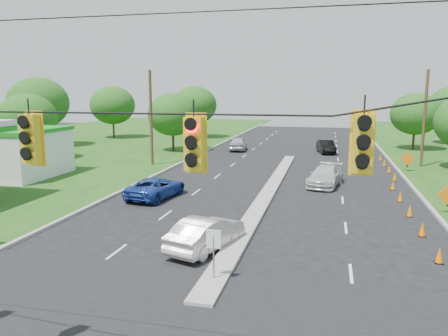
# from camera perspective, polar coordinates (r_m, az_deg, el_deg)

# --- Properties ---
(curb_left) EXTENTS (0.25, 110.00, 0.16)m
(curb_left) POSITION_cam_1_polar(r_m,az_deg,el_deg) (41.78, -6.30, 0.24)
(curb_left) COLOR gray
(curb_left) RESTS_ON ground
(curb_right) EXTENTS (0.25, 110.00, 0.16)m
(curb_right) POSITION_cam_1_polar(r_m,az_deg,el_deg) (39.83, 22.21, -0.92)
(curb_right) COLOR gray
(curb_right) RESTS_ON ground
(median) EXTENTS (1.00, 34.00, 0.18)m
(median) POSITION_cam_1_polar(r_m,az_deg,el_deg) (30.79, 5.84, -3.25)
(median) COLOR gray
(median) RESTS_ON ground
(median_sign) EXTENTS (0.55, 0.06, 2.05)m
(median_sign) POSITION_cam_1_polar(r_m,az_deg,el_deg) (16.22, -1.36, -10.05)
(median_sign) COLOR gray
(median_sign) RESTS_ON ground
(signal_span) EXTENTS (25.60, 0.32, 9.00)m
(signal_span) POSITION_cam_1_polar(r_m,az_deg,el_deg) (8.93, -13.41, -3.53)
(signal_span) COLOR #422D1C
(signal_span) RESTS_ON ground
(utility_pole_far_left) EXTENTS (0.28, 0.28, 9.00)m
(utility_pole_far_left) POSITION_cam_1_polar(r_m,az_deg,el_deg) (42.14, -9.51, 6.41)
(utility_pole_far_left) COLOR #422D1C
(utility_pole_far_left) RESTS_ON ground
(utility_pole_far_right) EXTENTS (0.28, 0.28, 9.00)m
(utility_pole_far_right) POSITION_cam_1_polar(r_m,az_deg,el_deg) (44.63, 24.71, 5.83)
(utility_pole_far_right) COLOR #422D1C
(utility_pole_far_right) RESTS_ON ground
(cone_2) EXTENTS (0.32, 0.32, 0.70)m
(cone_2) POSITION_cam_1_polar(r_m,az_deg,el_deg) (20.41, 26.32, -10.16)
(cone_2) COLOR #FF7200
(cone_2) RESTS_ON ground
(cone_3) EXTENTS (0.32, 0.32, 0.70)m
(cone_3) POSITION_cam_1_polar(r_m,az_deg,el_deg) (23.66, 24.48, -7.31)
(cone_3) COLOR #FF7200
(cone_3) RESTS_ON ground
(cone_4) EXTENTS (0.32, 0.32, 0.70)m
(cone_4) POSITION_cam_1_polar(r_m,az_deg,el_deg) (26.98, 23.11, -5.15)
(cone_4) COLOR #FF7200
(cone_4) RESTS_ON ground
(cone_5) EXTENTS (0.32, 0.32, 0.70)m
(cone_5) POSITION_cam_1_polar(r_m,az_deg,el_deg) (30.33, 22.04, -3.46)
(cone_5) COLOR #FF7200
(cone_5) RESTS_ON ground
(cone_6) EXTENTS (0.32, 0.32, 0.70)m
(cone_6) POSITION_cam_1_polar(r_m,az_deg,el_deg) (33.72, 21.19, -2.11)
(cone_6) COLOR #FF7200
(cone_6) RESTS_ON ground
(cone_7) EXTENTS (0.32, 0.32, 0.70)m
(cone_7) POSITION_cam_1_polar(r_m,az_deg,el_deg) (37.20, 21.42, -1.05)
(cone_7) COLOR #FF7200
(cone_7) RESTS_ON ground
(cone_8) EXTENTS (0.32, 0.32, 0.70)m
(cone_8) POSITION_cam_1_polar(r_m,az_deg,el_deg) (40.62, 20.77, -0.13)
(cone_8) COLOR #FF7200
(cone_8) RESTS_ON ground
(cone_9) EXTENTS (0.32, 0.32, 0.70)m
(cone_9) POSITION_cam_1_polar(r_m,az_deg,el_deg) (44.05, 20.22, 0.65)
(cone_9) COLOR #FF7200
(cone_9) RESTS_ON ground
(cone_10) EXTENTS (0.32, 0.32, 0.70)m
(cone_10) POSITION_cam_1_polar(r_m,az_deg,el_deg) (47.49, 19.74, 1.31)
(cone_10) COLOR #FF7200
(cone_10) RESTS_ON ground
(work_sign_2) EXTENTS (1.27, 0.58, 1.37)m
(work_sign_2) POSITION_cam_1_polar(r_m,az_deg,el_deg) (41.72, 22.85, 1.02)
(work_sign_2) COLOR black
(work_sign_2) RESTS_ON ground
(tree_2) EXTENTS (5.88, 5.88, 6.86)m
(tree_2) POSITION_cam_1_polar(r_m,az_deg,el_deg) (49.02, -24.28, 5.96)
(tree_2) COLOR black
(tree_2) RESTS_ON ground
(tree_3) EXTENTS (7.56, 7.56, 8.82)m
(tree_3) POSITION_cam_1_polar(r_m,az_deg,el_deg) (60.56, -23.10, 7.82)
(tree_3) COLOR black
(tree_3) RESTS_ON ground
(tree_4) EXTENTS (6.72, 6.72, 7.84)m
(tree_4) POSITION_cam_1_polar(r_m,az_deg,el_deg) (68.64, -14.35, 7.95)
(tree_4) COLOR black
(tree_4) RESTS_ON ground
(tree_5) EXTENTS (5.88, 5.88, 6.86)m
(tree_5) POSITION_cam_1_polar(r_m,az_deg,el_deg) (51.99, -6.72, 6.95)
(tree_5) COLOR black
(tree_5) RESTS_ON ground
(tree_6) EXTENTS (6.72, 6.72, 7.84)m
(tree_6) POSITION_cam_1_polar(r_m,az_deg,el_deg) (66.80, -3.88, 8.18)
(tree_6) COLOR black
(tree_6) RESTS_ON ground
(tree_12) EXTENTS (5.88, 5.88, 6.86)m
(tree_12) POSITION_cam_1_polar(r_m,az_deg,el_deg) (57.67, 23.72, 6.47)
(tree_12) COLOR black
(tree_12) RESTS_ON ground
(white_sedan) EXTENTS (2.82, 4.79, 1.49)m
(white_sedan) POSITION_cam_1_polar(r_m,az_deg,el_deg) (19.81, -2.33, -8.48)
(white_sedan) COLOR beige
(white_sedan) RESTS_ON ground
(blue_pickup) EXTENTS (3.04, 5.31, 1.40)m
(blue_pickup) POSITION_cam_1_polar(r_m,az_deg,el_deg) (29.48, -8.86, -2.53)
(blue_pickup) COLOR navy
(blue_pickup) RESTS_ON ground
(silver_car_far) EXTENTS (2.98, 5.39, 1.48)m
(silver_car_far) POSITION_cam_1_polar(r_m,az_deg,el_deg) (33.72, 13.09, -1.01)
(silver_car_far) COLOR silver
(silver_car_far) RESTS_ON ground
(silver_car_oncoming) EXTENTS (2.46, 4.94, 1.62)m
(silver_car_oncoming) POSITION_cam_1_polar(r_m,az_deg,el_deg) (52.70, 1.86, 3.20)
(silver_car_oncoming) COLOR #A9A9AF
(silver_car_oncoming) RESTS_ON ground
(dark_car_receding) EXTENTS (2.44, 4.72, 1.48)m
(dark_car_receding) POSITION_cam_1_polar(r_m,az_deg,el_deg) (51.65, 13.18, 2.73)
(dark_car_receding) COLOR black
(dark_car_receding) RESTS_ON ground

